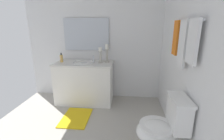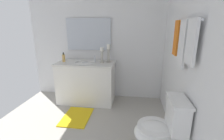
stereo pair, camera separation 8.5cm
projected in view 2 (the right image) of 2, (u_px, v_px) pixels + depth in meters
floor at (78, 132)px, 2.28m from camera, size 2.62×2.74×0.02m
wall_back at (188, 49)px, 1.77m from camera, size 2.62×0.04×2.45m
wall_left at (96, 39)px, 3.20m from camera, size 0.04×2.74×2.45m
vanity_cabinet at (86, 82)px, 3.13m from camera, size 0.58×1.11×0.80m
sink_basin at (86, 64)px, 3.03m from camera, size 0.40×0.40×0.24m
mirror at (89, 34)px, 3.15m from camera, size 0.02×0.90×0.63m
candle_holder_tall at (109, 53)px, 2.99m from camera, size 0.09×0.09×0.34m
candle_holder_short at (102, 55)px, 2.96m from camera, size 0.09×0.09×0.29m
soap_bottle at (64, 58)px, 3.06m from camera, size 0.06×0.06×0.18m
toilet at (161, 130)px, 1.74m from camera, size 0.39×0.54×0.75m
towel_bar at (187, 21)px, 1.68m from camera, size 0.82×0.02×0.02m
towel_near_vanity at (176, 38)px, 1.99m from camera, size 0.17×0.03×0.44m
towel_center at (182, 44)px, 1.75m from camera, size 0.21×0.03×0.53m
towel_near_corner at (191, 42)px, 1.47m from camera, size 0.22×0.03×0.44m
bath_mat at (77, 117)px, 2.64m from camera, size 0.60×0.44×0.02m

